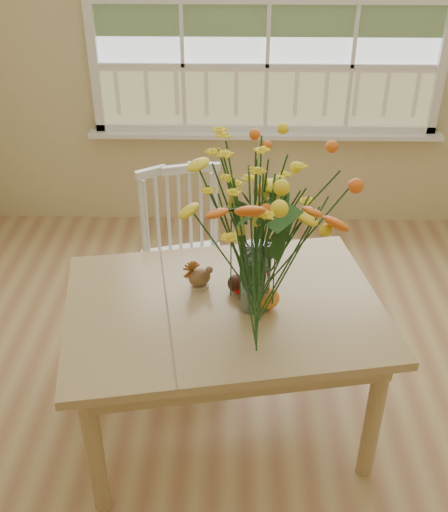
{
  "coord_description": "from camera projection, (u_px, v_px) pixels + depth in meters",
  "views": [
    {
      "loc": [
        -0.2,
        -1.74,
        2.17
      ],
      "look_at": [
        -0.24,
        0.26,
        0.91
      ],
      "focal_mm": 42.0,
      "sensor_mm": 36.0,
      "label": 1
    }
  ],
  "objects": [
    {
      "name": "floor",
      "position": [
        277.0,
        464.0,
        2.63
      ],
      "size": [
        4.0,
        4.5,
        0.01
      ],
      "primitive_type": "cube",
      "color": "#AD7D53",
      "rests_on": "ground"
    },
    {
      "name": "dining_table",
      "position": [
        224.0,
        321.0,
        2.51
      ],
      "size": [
        1.43,
        1.13,
        0.69
      ],
      "rotation": [
        0.0,
        0.0,
        0.18
      ],
      "color": "tan",
      "rests_on": "floor"
    },
    {
      "name": "wall_back",
      "position": [
        268.0,
        32.0,
        3.81
      ],
      "size": [
        4.0,
        0.02,
        2.7
      ],
      "primitive_type": "cube",
      "color": "#D6C489",
      "rests_on": "floor"
    },
    {
      "name": "flower_vase",
      "position": [
        257.0,
        216.0,
        2.23
      ],
      "size": [
        0.59,
        0.59,
        0.7
      ],
      "color": "white",
      "rests_on": "dining_table"
    },
    {
      "name": "window",
      "position": [
        270.0,
        3.0,
        3.68
      ],
      "size": [
        2.42,
        0.12,
        1.74
      ],
      "color": "silver",
      "rests_on": "wall_back"
    },
    {
      "name": "dark_gourd",
      "position": [
        238.0,
        284.0,
        2.52
      ],
      "size": [
        0.12,
        0.09,
        0.08
      ],
      "color": "#38160F",
      "rests_on": "dining_table"
    },
    {
      "name": "turkey_figurine",
      "position": [
        200.0,
        277.0,
        2.54
      ],
      "size": [
        0.12,
        0.11,
        0.12
      ],
      "rotation": [
        0.0,
        0.0,
        0.48
      ],
      "color": "#CCB78C",
      "rests_on": "dining_table"
    },
    {
      "name": "pumpkin",
      "position": [
        266.0,
        299.0,
        2.42
      ],
      "size": [
        0.11,
        0.11,
        0.09
      ],
      "primitive_type": "ellipsoid",
      "color": "#D26118",
      "rests_on": "dining_table"
    },
    {
      "name": "windsor_chair",
      "position": [
        184.0,
        248.0,
        3.16
      ],
      "size": [
        0.53,
        0.52,
        0.93
      ],
      "rotation": [
        0.0,
        0.0,
        0.29
      ],
      "color": "white",
      "rests_on": "floor"
    }
  ]
}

